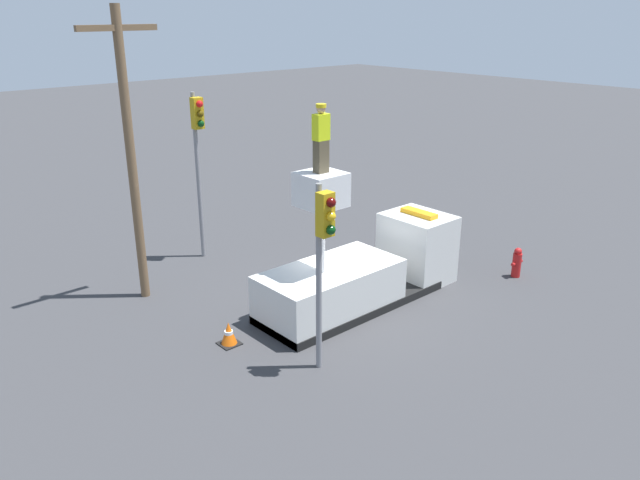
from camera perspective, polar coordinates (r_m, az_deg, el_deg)
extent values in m
plane|color=#38383A|center=(18.30, 2.84, -5.95)|extent=(120.00, 120.00, 0.00)
cube|color=black|center=(18.25, 2.84, -5.62)|extent=(5.76, 2.08, 0.24)
cube|color=silver|center=(17.48, 0.92, -4.69)|extent=(4.11, 2.02, 1.41)
cube|color=silver|center=(19.84, 8.86, -0.67)|extent=(1.66, 2.02, 2.13)
cube|color=black|center=(20.32, 10.45, 1.02)|extent=(0.03, 1.72, 0.85)
cube|color=orange|center=(19.47, 9.04, 2.45)|extent=(0.36, 1.21, 0.14)
cylinder|color=silver|center=(16.62, 0.09, 0.24)|extent=(0.22, 0.22, 1.95)
cube|color=silver|center=(16.21, 0.09, 4.64)|extent=(1.10, 1.10, 0.90)
cube|color=brown|center=(16.00, 0.09, 7.64)|extent=(0.34, 0.26, 0.84)
cube|color=#D1E519|center=(15.85, 0.10, 10.29)|extent=(0.40, 0.26, 0.66)
sphere|color=tan|center=(15.77, 0.10, 11.88)|extent=(0.23, 0.23, 0.23)
cylinder|color=yellow|center=(15.76, 0.10, 12.19)|extent=(0.26, 0.26, 0.09)
cylinder|color=gray|center=(14.29, -0.11, -3.68)|extent=(0.14, 0.14, 4.57)
cube|color=#B79314|center=(13.56, 0.48, 2.36)|extent=(0.34, 0.28, 1.00)
sphere|color=#490707|center=(13.33, 1.01, 3.45)|extent=(0.22, 0.22, 0.22)
sphere|color=gold|center=(13.43, 1.01, 2.18)|extent=(0.22, 0.22, 0.22)
sphere|color=#083710|center=(13.53, 1.00, 0.93)|extent=(0.22, 0.22, 0.22)
cylinder|color=gray|center=(21.31, -11.06, 5.61)|extent=(0.14, 0.14, 5.63)
cube|color=#B79314|center=(20.70, -11.17, 11.31)|extent=(0.34, 0.28, 1.00)
sphere|color=red|center=(20.50, -10.95, 12.11)|extent=(0.22, 0.22, 0.22)
sphere|color=#503C07|center=(20.54, -10.90, 11.26)|extent=(0.22, 0.22, 0.22)
sphere|color=#083710|center=(20.59, -10.84, 10.41)|extent=(0.22, 0.22, 0.22)
cylinder|color=red|center=(20.97, 17.53, -2.20)|extent=(0.28, 0.28, 0.80)
sphere|color=red|center=(20.80, 17.66, -1.00)|extent=(0.24, 0.24, 0.24)
cylinder|color=red|center=(20.78, 17.26, -2.14)|extent=(0.12, 0.11, 0.11)
cylinder|color=red|center=(21.10, 17.84, -1.85)|extent=(0.12, 0.11, 0.11)
cube|color=black|center=(16.45, -8.29, -9.34)|extent=(0.52, 0.52, 0.03)
cone|color=orange|center=(16.30, -8.34, -8.45)|extent=(0.43, 0.43, 0.62)
cylinder|color=white|center=(16.29, -8.35, -8.35)|extent=(0.22, 0.22, 0.09)
cylinder|color=brown|center=(18.27, -16.86, 6.91)|extent=(0.26, 0.26, 8.25)
cube|color=brown|center=(17.83, -18.06, 17.97)|extent=(2.20, 0.16, 0.16)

